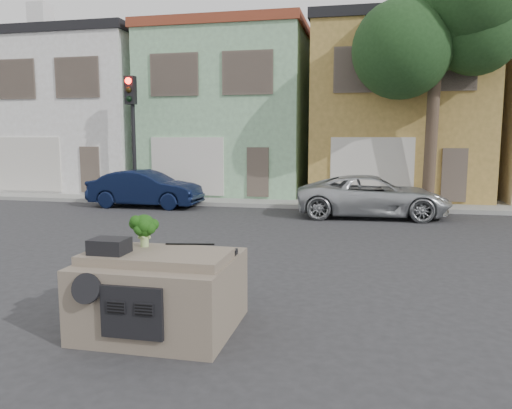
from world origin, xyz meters
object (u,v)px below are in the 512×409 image
(silver_pickup, at_px, (372,217))
(navy_sedan, at_px, (146,207))
(broccoli, at_px, (144,230))
(traffic_signal, at_px, (133,140))

(silver_pickup, bearing_deg, navy_sedan, 83.02)
(silver_pickup, bearing_deg, broccoli, 159.60)
(navy_sedan, relative_size, silver_pickup, 0.85)
(traffic_signal, relative_size, broccoli, 10.92)
(navy_sedan, bearing_deg, broccoli, -155.00)
(silver_pickup, distance_m, broccoli, 11.18)
(traffic_signal, bearing_deg, silver_pickup, -10.50)
(silver_pickup, xyz_separation_m, broccoli, (-3.29, -10.60, 1.35))
(silver_pickup, relative_size, traffic_signal, 0.98)
(navy_sedan, height_order, broccoli, broccoli)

